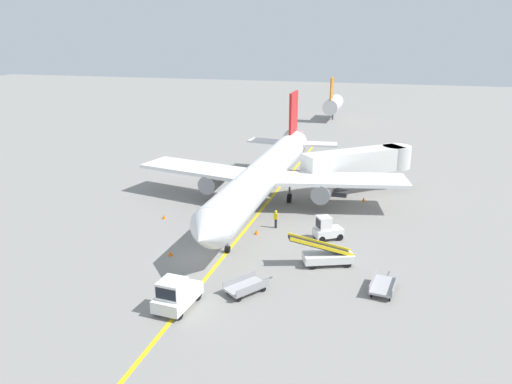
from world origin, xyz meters
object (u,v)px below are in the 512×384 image
Objects in this scene: belt_loader_forward_hold at (327,255)px; ground_crew_marshaller at (276,218)px; baggage_cart_loaded at (384,285)px; pushback_tug at (176,294)px; baggage_tug_near_wing at (327,229)px; safety_cone_wingtip_left at (164,217)px; safety_cone_nose_right at (364,199)px; safety_cone_wingtip_right at (170,253)px; safety_cone_nose_left at (257,232)px; baggage_cart_empty_trailing at (246,287)px; jet_bridge at (365,161)px; airliner at (266,173)px.

ground_crew_marshaller is at bearing 131.72° from belt_loader_forward_hold.
pushback_tug is at bearing -155.19° from baggage_cart_loaded.
belt_loader_forward_hold reaches higher than baggage_cart_loaded.
baggage_tug_near_wing is 6.18× the size of safety_cone_wingtip_left.
pushback_tug reaches higher than safety_cone_nose_right.
safety_cone_wingtip_right is at bearing -129.54° from ground_crew_marshaller.
baggage_tug_near_wing is at bearing -2.31° from safety_cone_wingtip_left.
safety_cone_wingtip_right is at bearing 175.84° from baggage_cart_loaded.
pushback_tug reaches higher than baggage_tug_near_wing.
pushback_tug is 16.51m from safety_cone_wingtip_left.
baggage_cart_loaded is 13.55m from ground_crew_marshaller.
safety_cone_wingtip_left is at bearing 172.76° from safety_cone_nose_left.
ground_crew_marshaller is 3.86× the size of safety_cone_wingtip_right.
safety_cone_wingtip_left is (-10.82, -0.71, -0.69)m from ground_crew_marshaller.
baggage_cart_loaded reaches higher than safety_cone_nose_right.
baggage_cart_loaded is 1.08× the size of baggage_cart_empty_trailing.
pushback_tug is 8.50× the size of safety_cone_nose_right.
belt_loader_forward_hold is 16.07m from safety_cone_nose_right.
baggage_cart_empty_trailing is at bearing -162.95° from baggage_cart_loaded.
safety_cone_wingtip_left is at bearing 118.94° from pushback_tug.
baggage_tug_near_wing is at bearing 30.38° from safety_cone_wingtip_right.
safety_cone_nose_right is 20.79m from safety_cone_wingtip_left.
jet_bridge is 30.00m from pushback_tug.
safety_cone_nose_right is at bearing 53.89° from ground_crew_marshaller.
jet_bridge is at bearing 62.82° from ground_crew_marshaller.
baggage_cart_empty_trailing is at bearing 39.91° from pushback_tug.
safety_cone_wingtip_left is 8.44m from safety_cone_wingtip_right.
baggage_cart_empty_trailing is at bearing -43.98° from safety_cone_wingtip_left.
safety_cone_wingtip_left is (-17.95, -10.49, 0.00)m from safety_cone_nose_right.
ground_crew_marshaller is 12.12m from safety_cone_nose_right.
safety_cone_nose_left and safety_cone_wingtip_right have the same top height.
safety_cone_nose_right is (7.13, 9.78, -0.69)m from ground_crew_marshaller.
ground_crew_marshaller is (2.84, 15.14, -0.08)m from pushback_tug.
safety_cone_nose_left is (-6.80, 4.28, -0.56)m from belt_loader_forward_hold.
baggage_tug_near_wing is 13.30m from safety_cone_wingtip_right.
pushback_tug is 0.73× the size of belt_loader_forward_hold.
ground_crew_marshaller is 10.47m from safety_cone_wingtip_right.
safety_cone_nose_left is (-11.16, 7.34, -0.25)m from baggage_cart_loaded.
baggage_cart_empty_trailing is (-8.99, -2.76, 0.00)m from baggage_cart_loaded.
safety_cone_nose_left is at bearing -174.52° from baggage_tug_near_wing.
belt_loader_forward_hold is at bearing 144.90° from baggage_cart_loaded.
baggage_cart_loaded is 19.24m from safety_cone_nose_right.
safety_cone_wingtip_right is at bearing -171.32° from belt_loader_forward_hold.
baggage_cart_empty_trailing is at bearing -85.73° from ground_crew_marshaller.
airliner is at bearing 113.51° from ground_crew_marshaller.
baggage_cart_loaded is at bearing -33.32° from safety_cone_nose_left.
airliner reaches higher than safety_cone_nose_right.
jet_bridge is 6.69× the size of ground_crew_marshaller.
jet_bridge reaches higher than safety_cone_nose_right.
baggage_tug_near_wing is (7.34, -7.18, -2.49)m from airliner.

